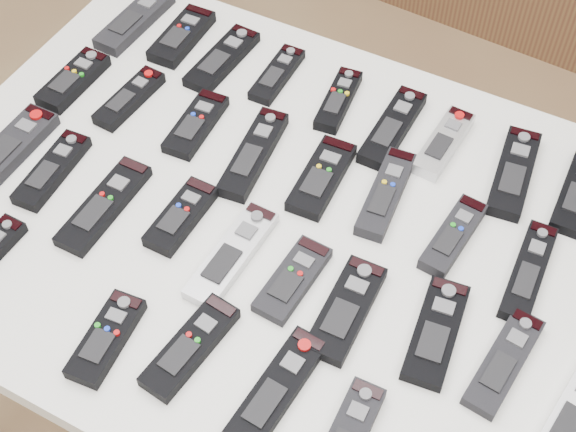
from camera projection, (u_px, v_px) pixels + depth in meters
The scene contains 30 objects.
table at pixel (288, 244), 1.34m from camera, with size 1.25×0.88×0.78m.
remote_0 at pixel (135, 20), 1.59m from camera, with size 0.06×0.20×0.02m, color black.
remote_1 at pixel (182, 36), 1.56m from camera, with size 0.06×0.16×0.02m, color black.
remote_2 at pixel (222, 59), 1.52m from camera, with size 0.06×0.18×0.02m, color black.
remote_3 at pixel (277, 75), 1.50m from camera, with size 0.04×0.15×0.02m, color black.
remote_4 at pixel (338, 100), 1.45m from camera, with size 0.04×0.15×0.02m, color black.
remote_5 at pixel (392, 128), 1.41m from camera, with size 0.05×0.19×0.02m, color black.
remote_6 at pixel (443, 143), 1.39m from camera, with size 0.05×0.16×0.02m, color #B7B7BC.
remote_7 at pixel (514, 173), 1.35m from camera, with size 0.06×0.19×0.02m, color black.
remote_10 at pixel (73, 80), 1.48m from camera, with size 0.06×0.16×0.02m, color black.
remote_11 at pixel (129, 98), 1.46m from camera, with size 0.05×0.16×0.02m, color black.
remote_12 at pixel (196, 124), 1.42m from camera, with size 0.06×0.15×0.02m, color black.
remote_13 at pixel (254, 154), 1.37m from camera, with size 0.05×0.20×0.02m, color black.
remote_14 at pixel (322, 177), 1.34m from camera, with size 0.06×0.17×0.02m, color black.
remote_15 at pixel (386, 193), 1.32m from camera, with size 0.05×0.18×0.02m, color black.
remote_16 at pixel (453, 236), 1.27m from camera, with size 0.05×0.16×0.02m, color black.
remote_17 at pixel (528, 272), 1.23m from camera, with size 0.05×0.19×0.02m, color black.
remote_19 at pixel (13, 146), 1.38m from camera, with size 0.06×0.18×0.02m, color black.
remote_20 at pixel (52, 170), 1.35m from camera, with size 0.05×0.17×0.02m, color black.
remote_21 at pixel (104, 205), 1.31m from camera, with size 0.06×0.20×0.02m, color black.
remote_22 at pixel (181, 216), 1.29m from camera, with size 0.05×0.15×0.02m, color black.
remote_23 at pixel (232, 255), 1.25m from camera, with size 0.05×0.20×0.02m, color #B7B7BC.
remote_24 at pixel (293, 280), 1.22m from camera, with size 0.06×0.15×0.02m, color black.
remote_25 at pixel (346, 309), 1.18m from camera, with size 0.06×0.18×0.02m, color black.
remote_26 at pixel (436, 332), 1.16m from camera, with size 0.06×0.18×0.02m, color black.
remote_27 at pixel (504, 362), 1.13m from camera, with size 0.05×0.18×0.02m, color black.
remote_28 at pixel (572, 413), 1.09m from camera, with size 0.05×0.17×0.02m, color silver.
remote_31 at pixel (106, 338), 1.15m from camera, with size 0.05×0.15×0.02m, color black.
remote_32 at pixel (190, 347), 1.15m from camera, with size 0.05×0.17×0.02m, color black.
remote_33 at pixel (276, 391), 1.11m from camera, with size 0.05×0.20×0.02m, color black.
Camera 1 is at (0.30, -0.63, 1.81)m, focal length 50.00 mm.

